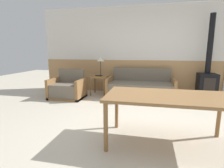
# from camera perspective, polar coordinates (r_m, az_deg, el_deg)

# --- Properties ---
(ground_plane) EXTENTS (16.00, 16.00, 0.00)m
(ground_plane) POSITION_cam_1_polar(r_m,az_deg,el_deg) (3.27, 12.59, -13.57)
(ground_plane) COLOR beige
(wall_back) EXTENTS (7.20, 0.06, 2.70)m
(wall_back) POSITION_cam_1_polar(r_m,az_deg,el_deg) (5.62, 13.20, 10.66)
(wall_back) COLOR tan
(wall_back) RESTS_ON ground_plane
(couch) EXTENTS (1.91, 0.89, 0.82)m
(couch) POSITION_cam_1_polar(r_m,az_deg,el_deg) (5.18, 9.26, -1.42)
(couch) COLOR olive
(couch) RESTS_ON ground_plane
(armchair) EXTENTS (0.94, 0.72, 0.80)m
(armchair) POSITION_cam_1_polar(r_m,az_deg,el_deg) (5.16, -14.32, -1.64)
(armchair) COLOR olive
(armchair) RESTS_ON ground_plane
(side_table) EXTENTS (0.48, 0.48, 0.57)m
(side_table) POSITION_cam_1_polar(r_m,az_deg,el_deg) (5.38, -4.21, 1.37)
(side_table) COLOR olive
(side_table) RESTS_ON ground_plane
(table_lamp) EXTENTS (0.23, 0.23, 0.60)m
(table_lamp) POSITION_cam_1_polar(r_m,az_deg,el_deg) (5.38, -3.78, 7.95)
(table_lamp) COLOR #262628
(table_lamp) RESTS_ON side_table
(book_stack) EXTENTS (0.23, 0.17, 0.04)m
(book_stack) POSITION_cam_1_polar(r_m,az_deg,el_deg) (5.28, -4.36, 2.60)
(book_stack) COLOR gold
(book_stack) RESTS_ON side_table
(dining_table) EXTENTS (1.73, 0.88, 0.72)m
(dining_table) POSITION_cam_1_polar(r_m,az_deg,el_deg) (2.57, 17.85, -5.06)
(dining_table) COLOR olive
(dining_table) RESTS_ON ground_plane
(wood_stove) EXTENTS (0.47, 0.46, 2.30)m
(wood_stove) POSITION_cam_1_polar(r_m,az_deg,el_deg) (5.48, 28.69, 2.03)
(wood_stove) COLOR black
(wood_stove) RESTS_ON ground_plane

